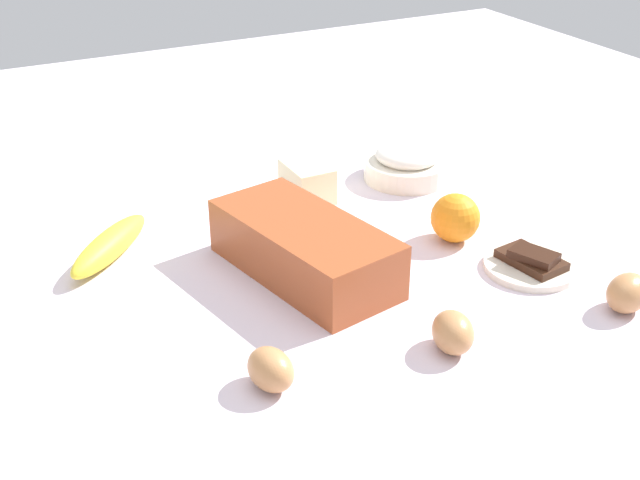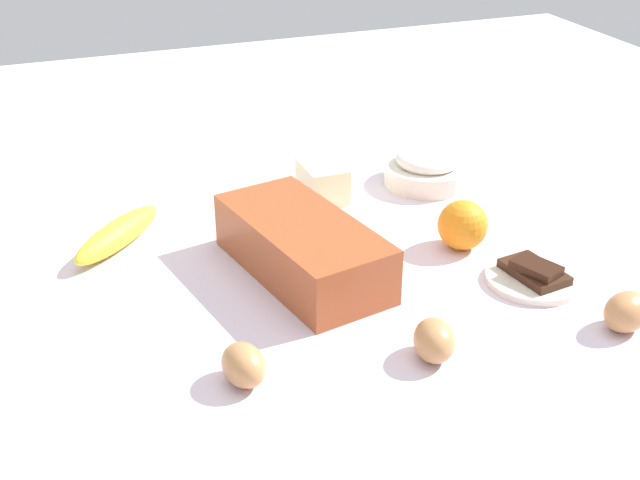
% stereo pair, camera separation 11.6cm
% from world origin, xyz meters
% --- Properties ---
extents(ground_plane, '(2.40, 2.40, 0.02)m').
position_xyz_m(ground_plane, '(0.00, 0.00, -0.01)').
color(ground_plane, silver).
extents(loaf_pan, '(0.30, 0.18, 0.08)m').
position_xyz_m(loaf_pan, '(0.01, -0.03, 0.04)').
color(loaf_pan, '#9E4723').
rests_on(loaf_pan, ground_plane).
extents(flour_bowl, '(0.15, 0.15, 0.06)m').
position_xyz_m(flour_bowl, '(-0.20, 0.27, 0.03)').
color(flour_bowl, silver).
rests_on(flour_bowl, ground_plane).
extents(banana, '(0.17, 0.17, 0.04)m').
position_xyz_m(banana, '(-0.16, -0.26, 0.02)').
color(banana, yellow).
rests_on(banana, ground_plane).
extents(orange_fruit, '(0.07, 0.07, 0.07)m').
position_xyz_m(orange_fruit, '(0.02, 0.21, 0.04)').
color(orange_fruit, orange).
rests_on(orange_fruit, ground_plane).
extents(butter_block, '(0.09, 0.06, 0.06)m').
position_xyz_m(butter_block, '(-0.21, 0.08, 0.03)').
color(butter_block, '#F4EDB2').
rests_on(butter_block, ground_plane).
extents(egg_near_butter, '(0.08, 0.07, 0.05)m').
position_xyz_m(egg_near_butter, '(0.25, 0.05, 0.02)').
color(egg_near_butter, '#BA7E4C').
rests_on(egg_near_butter, ground_plane).
extents(egg_beside_bowl, '(0.07, 0.08, 0.05)m').
position_xyz_m(egg_beside_bowl, '(0.28, 0.30, 0.03)').
color(egg_beside_bowl, '#B97D4C').
rests_on(egg_beside_bowl, ground_plane).
extents(egg_loose, '(0.07, 0.06, 0.05)m').
position_xyz_m(egg_loose, '(0.22, -0.17, 0.02)').
color(egg_loose, '#BA7E4C').
rests_on(egg_loose, ground_plane).
extents(chocolate_plate, '(0.13, 0.13, 0.03)m').
position_xyz_m(chocolate_plate, '(0.15, 0.26, 0.01)').
color(chocolate_plate, silver).
rests_on(chocolate_plate, ground_plane).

